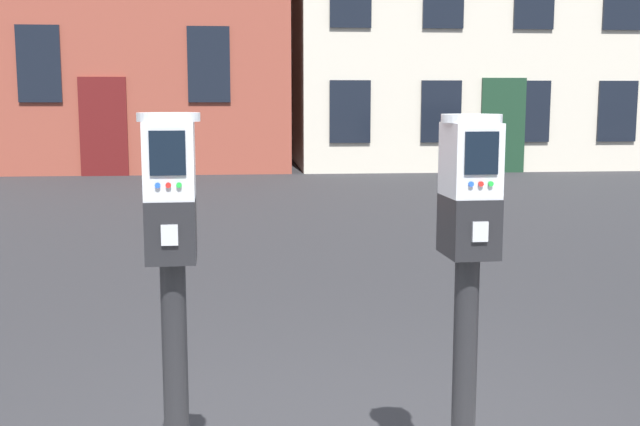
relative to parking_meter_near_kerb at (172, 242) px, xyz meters
The scene contains 2 objects.
parking_meter_near_kerb is the anchor object (origin of this frame).
parking_meter_twin_adjacent 1.06m from the parking_meter_near_kerb, ahead, with size 0.22×0.26×1.44m.
Camera 1 is at (-0.49, -3.08, 1.63)m, focal length 44.44 mm.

